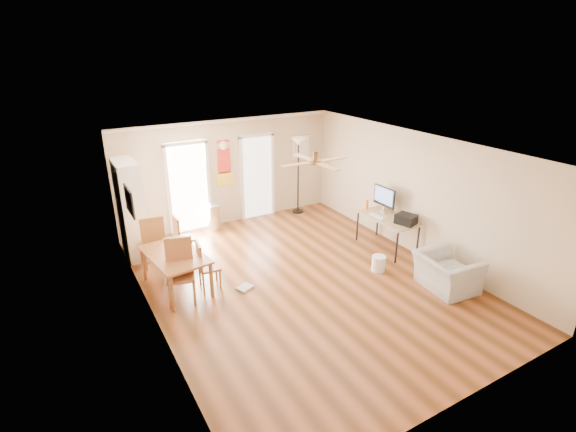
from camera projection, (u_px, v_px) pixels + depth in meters
floor at (304, 282)px, 8.20m from camera, size 7.00×7.00×0.00m
ceiling at (306, 148)px, 7.23m from camera, size 5.50×7.00×0.00m
wall_back at (229, 172)px, 10.52m from camera, size 5.50×0.04×2.60m
wall_front at (467, 320)px, 4.90m from camera, size 5.50×0.04×2.60m
wall_left at (150, 254)px, 6.44m from camera, size 0.04×7.00×2.60m
wall_right at (416, 194)px, 8.99m from camera, size 0.04×7.00×2.60m
crown_molding at (306, 150)px, 7.24m from camera, size 5.50×7.00×0.08m
kitchen_doorway at (189, 189)px, 10.12m from camera, size 0.90×0.10×2.10m
bathroom_doorway at (257, 178)px, 10.95m from camera, size 0.80×0.10×2.10m
wall_decal at (224, 163)px, 10.36m from camera, size 0.46×0.03×1.10m
ac_grille at (301, 147)px, 11.30m from camera, size 0.50×0.04×0.60m
framed_poster at (129, 201)px, 7.43m from camera, size 0.04×0.66×0.48m
ceiling_fan at (315, 162)px, 7.05m from camera, size 1.24×1.24×0.20m
bookshelf at (131, 210)px, 8.86m from camera, size 0.53×0.98×2.08m
dining_table at (176, 271)px, 7.86m from camera, size 1.04×1.53×0.72m
dining_chair_right_a at (185, 236)px, 9.02m from camera, size 0.39×0.39×0.93m
dining_chair_right_b at (209, 265)px, 7.88m from camera, size 0.42×0.42×0.91m
dining_chair_near at (180, 273)px, 7.38m from camera, size 0.58×0.58×1.13m
dining_chair_far at (153, 240)px, 8.64m from camera, size 0.50×0.50×1.11m
trash_can at (214, 217)px, 10.39m from camera, size 0.29×0.29×0.63m
torchiere_lamp at (298, 176)px, 11.23m from camera, size 0.48×0.48×2.02m
computer_desk at (386, 233)px, 9.43m from camera, size 0.68×1.36×0.73m
imac at (384, 200)px, 9.47m from camera, size 0.15×0.64×0.60m
keyboard at (377, 216)px, 9.35m from camera, size 0.16×0.41×0.02m
printer at (406, 219)px, 8.95m from camera, size 0.44×0.47×0.20m
orange_bottle at (367, 204)px, 9.75m from camera, size 0.08×0.08×0.22m
wastebasket_a at (378, 263)px, 8.56m from camera, size 0.28×0.28×0.32m
floor_cloth at (245, 288)px, 7.96m from camera, size 0.35×0.32×0.04m
armchair at (446, 272)px, 7.86m from camera, size 0.99×1.11×0.67m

